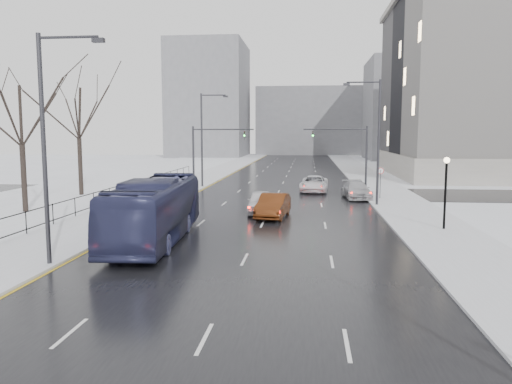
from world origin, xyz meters
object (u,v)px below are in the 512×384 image
(sedan_right_near, at_px, (273,206))
(streetlight_l_near, at_px, (49,138))
(bus, at_px, (155,210))
(sedan_center_near, at_px, (261,202))
(mast_signal_right, at_px, (355,151))
(lamppost_r_mid, at_px, (446,182))
(tree_park_d, at_px, (26,213))
(streetlight_r_mid, at_px, (376,136))
(no_uturn_sign, at_px, (381,174))
(mast_signal_left, at_px, (204,151))
(sedan_right_cross, at_px, (314,184))
(streetlight_l_far, at_px, (204,135))
(sedan_right_far, at_px, (356,190))
(tree_park_e, at_px, (82,196))

(sedan_right_near, bearing_deg, streetlight_l_near, -115.85)
(bus, bearing_deg, sedan_center_near, 60.64)
(bus, distance_m, sedan_center_near, 11.11)
(mast_signal_right, xyz_separation_m, bus, (-12.61, -22.52, -2.37))
(streetlight_l_near, xyz_separation_m, lamppost_r_mid, (19.17, 10.00, -2.67))
(streetlight_l_near, distance_m, sedan_center_near, 17.90)
(mast_signal_right, relative_size, sedan_right_near, 1.30)
(tree_park_d, height_order, streetlight_r_mid, streetlight_r_mid)
(lamppost_r_mid, relative_size, no_uturn_sign, 1.59)
(tree_park_d, distance_m, lamppost_r_mid, 29.23)
(no_uturn_sign, xyz_separation_m, bus, (-14.48, -18.52, -0.56))
(streetlight_l_near, relative_size, mast_signal_left, 1.54)
(streetlight_r_mid, xyz_separation_m, sedan_center_near, (-8.67, -4.54, -4.76))
(tree_park_d, bearing_deg, streetlight_r_mid, 13.01)
(streetlight_r_mid, bearing_deg, streetlight_l_near, -129.24)
(lamppost_r_mid, bearing_deg, sedan_center_near, 154.59)
(mast_signal_right, bearing_deg, sedan_right_cross, 161.76)
(streetlight_l_far, bearing_deg, sedan_right_far, -26.24)
(streetlight_r_mid, height_order, streetlight_l_near, same)
(lamppost_r_mid, distance_m, no_uturn_sign, 14.13)
(lamppost_r_mid, xyz_separation_m, sedan_right_far, (-3.80, 14.43, -2.14))
(mast_signal_right, bearing_deg, streetlight_l_far, 165.52)
(streetlight_l_near, distance_m, mast_signal_left, 28.05)
(sedan_right_far, bearing_deg, streetlight_r_mid, -82.99)
(lamppost_r_mid, height_order, sedan_center_near, lamppost_r_mid)
(streetlight_l_far, xyz_separation_m, mast_signal_right, (15.49, -4.00, -1.51))
(streetlight_l_near, xyz_separation_m, sedan_center_near, (7.67, 15.46, -4.76))
(sedan_right_near, height_order, sedan_right_cross, sedan_right_near)
(streetlight_l_far, height_order, sedan_right_near, streetlight_l_far)
(streetlight_l_far, height_order, sedan_right_far, streetlight_l_far)
(mast_signal_left, xyz_separation_m, sedan_center_near, (6.83, -12.53, -3.25))
(tree_park_e, relative_size, lamppost_r_mid, 3.15)
(lamppost_r_mid, bearing_deg, streetlight_r_mid, 105.82)
(tree_park_e, distance_m, bus, 22.65)
(tree_park_e, height_order, sedan_right_near, tree_park_e)
(tree_park_d, height_order, streetlight_l_near, streetlight_l_near)
(bus, xyz_separation_m, sedan_center_near, (4.78, 9.99, -0.88))
(tree_park_d, distance_m, mast_signal_left, 17.96)
(streetlight_r_mid, height_order, mast_signal_left, streetlight_r_mid)
(sedan_right_cross, bearing_deg, sedan_right_near, -97.12)
(mast_signal_right, distance_m, bus, 25.92)
(lamppost_r_mid, bearing_deg, sedan_right_far, 104.76)
(bus, xyz_separation_m, sedan_right_near, (5.80, 8.18, -0.87))
(streetlight_r_mid, relative_size, sedan_right_far, 1.91)
(streetlight_l_far, bearing_deg, sedan_right_cross, -13.22)
(tree_park_e, relative_size, sedan_center_near, 2.81)
(no_uturn_sign, bearing_deg, streetlight_r_mid, -104.48)
(sedan_right_cross, distance_m, sedan_right_far, 6.09)
(bus, bearing_deg, streetlight_l_near, -121.58)
(no_uturn_sign, bearing_deg, streetlight_l_near, -125.89)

